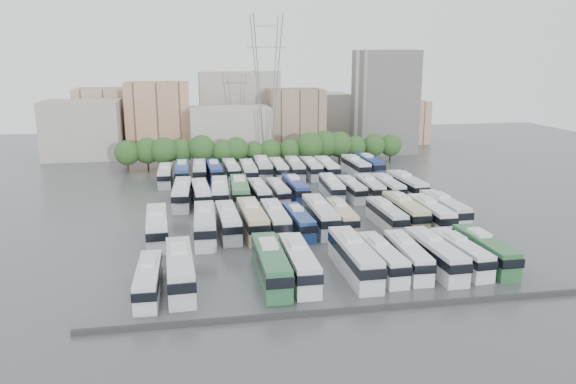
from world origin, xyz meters
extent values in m
plane|color=#424447|center=(0.00, 0.00, 0.00)|extent=(220.00, 220.00, 0.00)
cube|color=#2D2D30|center=(0.00, -33.00, 0.25)|extent=(56.00, 0.50, 0.50)
cylinder|color=black|center=(-29.81, 42.02, 1.13)|extent=(0.36, 0.36, 2.26)
sphere|color=#234C1E|center=(-29.81, 42.02, 4.20)|extent=(5.42, 5.42, 5.42)
cylinder|color=black|center=(-25.60, 42.75, 1.19)|extent=(0.36, 0.36, 2.37)
sphere|color=#234C1E|center=(-25.60, 42.75, 4.41)|extent=(5.69, 5.69, 5.69)
cylinder|color=black|center=(-21.95, 41.25, 1.22)|extent=(0.36, 0.36, 2.44)
sphere|color=#234C1E|center=(-21.95, 41.25, 4.53)|extent=(5.86, 5.86, 5.86)
cylinder|color=black|center=(-18.27, 42.83, 1.12)|extent=(0.36, 0.36, 2.23)
sphere|color=#234C1E|center=(-18.27, 42.83, 4.15)|extent=(5.36, 5.36, 5.36)
cylinder|color=black|center=(-13.82, 41.82, 1.25)|extent=(0.36, 0.36, 2.51)
sphere|color=#234C1E|center=(-13.82, 41.82, 4.66)|extent=(6.02, 6.02, 6.02)
cylinder|color=black|center=(-9.27, 41.32, 1.06)|extent=(0.36, 0.36, 2.12)
sphere|color=#234C1E|center=(-9.27, 41.32, 3.94)|extent=(5.09, 5.09, 5.09)
cylinder|color=black|center=(-6.23, 41.60, 1.16)|extent=(0.36, 0.36, 2.31)
sphere|color=#234C1E|center=(-6.23, 41.60, 4.29)|extent=(5.55, 5.55, 5.55)
cylinder|color=black|center=(-1.97, 42.19, 0.94)|extent=(0.36, 0.36, 1.88)
sphere|color=#234C1E|center=(-1.97, 42.19, 3.49)|extent=(4.51, 4.51, 4.51)
cylinder|color=black|center=(1.59, 41.90, 1.03)|extent=(0.36, 0.36, 2.05)
sphere|color=#234C1E|center=(1.59, 41.90, 3.81)|extent=(4.93, 4.93, 4.93)
cylinder|color=black|center=(5.99, 41.74, 1.03)|extent=(0.36, 0.36, 2.07)
sphere|color=#234C1E|center=(5.99, 41.74, 3.84)|extent=(4.96, 4.96, 4.96)
cylinder|color=black|center=(10.54, 41.17, 1.28)|extent=(0.36, 0.36, 2.56)
sphere|color=#234C1E|center=(10.54, 41.17, 4.76)|extent=(6.15, 6.15, 6.15)
cylinder|color=black|center=(14.50, 42.82, 1.29)|extent=(0.36, 0.36, 2.58)
sphere|color=#234C1E|center=(14.50, 42.82, 4.78)|extent=(6.18, 6.18, 6.18)
cylinder|color=black|center=(17.89, 42.52, 1.24)|extent=(0.36, 0.36, 2.48)
sphere|color=#234C1E|center=(17.89, 42.52, 4.61)|extent=(5.96, 5.96, 5.96)
cylinder|color=black|center=(21.69, 42.59, 1.07)|extent=(0.36, 0.36, 2.13)
sphere|color=#234C1E|center=(21.69, 42.59, 3.96)|extent=(5.11, 5.11, 5.11)
cylinder|color=black|center=(26.33, 42.84, 1.12)|extent=(0.36, 0.36, 2.23)
sphere|color=#234C1E|center=(26.33, 42.84, 4.15)|extent=(5.36, 5.36, 5.36)
cylinder|color=black|center=(30.39, 42.75, 1.07)|extent=(0.36, 0.36, 2.14)
sphere|color=#234C1E|center=(30.39, 42.75, 3.98)|extent=(5.14, 5.14, 5.14)
cube|color=#9E998E|center=(-42.00, 62.00, 7.00)|extent=(18.00, 14.00, 14.00)
cube|color=tan|center=(-24.00, 68.00, 9.00)|extent=(16.00, 12.00, 18.00)
cube|color=#ADA89E|center=(-6.00, 60.00, 6.00)|extent=(20.00, 14.00, 12.00)
cube|color=gray|center=(12.00, 66.00, 8.00)|extent=(14.00, 12.00, 16.00)
cube|color=gray|center=(-2.00, 80.00, 10.00)|extent=(22.00, 16.00, 20.00)
cube|color=tan|center=(-38.00, 78.00, 8.00)|extent=(16.00, 14.00, 16.00)
cube|color=#A39E93|center=(20.00, 78.00, 7.00)|extent=(18.00, 14.00, 14.00)
cube|color=tan|center=(44.00, 72.00, 6.00)|extent=(14.00, 12.00, 12.00)
cube|color=gray|center=(-14.00, 74.00, 5.00)|extent=(12.00, 10.00, 10.00)
cube|color=silver|center=(34.00, 58.00, 13.00)|extent=(14.00, 14.00, 26.00)
cylinder|color=slate|center=(0.00, 48.00, 17.00)|extent=(2.90, 2.91, 33.83)
cylinder|color=slate|center=(0.00, 52.00, 17.00)|extent=(2.90, 2.91, 33.83)
cylinder|color=slate|center=(4.00, 48.00, 17.00)|extent=(2.90, 2.91, 33.83)
cylinder|color=slate|center=(4.00, 52.00, 17.00)|extent=(2.90, 2.91, 33.83)
cube|color=slate|center=(2.00, 50.00, 31.28)|extent=(4.50, 0.30, 0.30)
cube|color=slate|center=(2.00, 50.00, 26.52)|extent=(9.00, 0.30, 0.30)
cube|color=slate|center=(2.00, 50.00, 21.08)|extent=(7.00, 0.30, 0.30)
cube|color=silver|center=(-21.50, -25.02, 1.55)|extent=(2.51, 10.98, 3.10)
cube|color=black|center=(-21.50, -25.16, 2.14)|extent=(2.62, 11.15, 0.91)
cube|color=silver|center=(-21.48, -23.66, 3.30)|extent=(1.60, 2.94, 0.40)
cube|color=silver|center=(-18.23, -23.40, 1.83)|extent=(3.27, 13.04, 3.67)
cube|color=black|center=(-18.22, -23.57, 2.53)|extent=(3.41, 13.24, 1.08)
cube|color=silver|center=(-18.29, -21.79, 3.90)|extent=(1.97, 3.52, 0.47)
cube|color=#2B6540|center=(-8.23, -23.86, 1.87)|extent=(2.88, 13.21, 3.74)
cube|color=black|center=(-8.23, -24.02, 2.58)|extent=(3.01, 13.41, 1.10)
cube|color=silver|center=(-8.22, -22.21, 3.98)|extent=(1.89, 3.53, 0.48)
cube|color=silver|center=(-4.99, -23.63, 1.76)|extent=(2.75, 12.48, 3.53)
cube|color=black|center=(-4.99, -23.79, 2.44)|extent=(2.88, 12.67, 1.04)
cube|color=silver|center=(-4.98, -22.08, 3.76)|extent=(1.79, 3.34, 0.46)
cube|color=silver|center=(1.64, -23.28, 1.88)|extent=(2.86, 13.30, 3.77)
cube|color=black|center=(1.64, -23.45, 2.60)|extent=(2.99, 13.50, 1.11)
cube|color=silver|center=(1.63, -21.62, 4.01)|extent=(1.89, 3.55, 0.49)
cube|color=silver|center=(4.99, -23.25, 1.60)|extent=(2.66, 11.37, 3.21)
cube|color=black|center=(4.99, -23.40, 2.22)|extent=(2.78, 11.54, 0.94)
cube|color=silver|center=(4.96, -21.84, 3.42)|extent=(1.67, 3.05, 0.42)
cube|color=white|center=(8.25, -23.06, 1.59)|extent=(2.91, 11.33, 3.18)
cube|color=black|center=(8.25, -23.20, 2.20)|extent=(3.03, 11.50, 0.94)
cube|color=silver|center=(8.32, -21.65, 3.39)|extent=(1.73, 3.07, 0.41)
cube|color=silver|center=(11.48, -23.57, 1.73)|extent=(2.90, 12.28, 3.46)
cube|color=black|center=(11.48, -23.72, 2.39)|extent=(3.03, 12.47, 1.02)
cube|color=silver|center=(11.44, -22.04, 3.69)|extent=(1.81, 3.30, 0.45)
cube|color=silver|center=(14.84, -23.29, 1.61)|extent=(2.99, 11.44, 3.21)
cube|color=black|center=(14.85, -23.44, 2.22)|extent=(3.12, 11.62, 0.94)
cube|color=silver|center=(14.77, -21.88, 3.42)|extent=(1.76, 3.10, 0.42)
cube|color=#2A6336|center=(18.04, -23.20, 1.69)|extent=(2.67, 11.96, 3.38)
cube|color=black|center=(18.04, -23.35, 2.34)|extent=(2.79, 12.14, 0.99)
cube|color=silver|center=(18.02, -21.70, 3.60)|extent=(1.73, 3.20, 0.44)
cube|color=white|center=(-21.43, -6.69, 1.81)|extent=(3.33, 12.88, 3.62)
cube|color=black|center=(-21.42, -6.85, 2.50)|extent=(3.47, 13.08, 1.06)
cube|color=silver|center=(-21.51, -5.10, 3.85)|extent=(1.97, 3.49, 0.47)
cube|color=silver|center=(-14.95, -6.99, 1.85)|extent=(3.09, 13.14, 3.70)
cube|color=black|center=(-14.96, -7.15, 2.56)|extent=(3.22, 13.34, 1.09)
cube|color=silver|center=(-14.91, -5.36, 3.94)|extent=(1.93, 3.53, 0.48)
cube|color=silver|center=(-11.63, -5.65, 1.72)|extent=(2.90, 12.17, 3.43)
cube|color=black|center=(-11.62, -5.80, 2.37)|extent=(3.03, 12.36, 1.01)
cube|color=silver|center=(-11.67, -4.13, 3.65)|extent=(1.80, 3.27, 0.44)
cube|color=#C4B187|center=(-8.21, -5.94, 1.87)|extent=(3.24, 13.29, 3.74)
cube|color=black|center=(-8.20, -6.10, 2.59)|extent=(3.37, 13.49, 1.10)
cube|color=silver|center=(-8.26, -4.29, 3.98)|extent=(1.98, 3.58, 0.48)
cube|color=silver|center=(-4.89, -5.81, 1.72)|extent=(2.70, 12.15, 3.44)
cube|color=black|center=(-4.89, -5.97, 2.37)|extent=(2.82, 12.33, 1.01)
cube|color=silver|center=(-4.91, -4.30, 3.66)|extent=(1.75, 3.25, 0.44)
cube|color=navy|center=(-1.69, -6.87, 1.56)|extent=(2.87, 11.15, 3.13)
cube|color=black|center=(-1.69, -7.00, 2.16)|extent=(2.99, 11.32, 0.92)
cube|color=silver|center=(-1.76, -5.49, 3.33)|extent=(1.70, 3.02, 0.41)
cube|color=silver|center=(1.83, -5.44, 1.85)|extent=(2.79, 13.04, 3.69)
cube|color=black|center=(1.83, -5.61, 2.55)|extent=(2.92, 13.24, 1.09)
cube|color=silver|center=(1.83, -3.81, 3.93)|extent=(1.85, 3.48, 0.48)
cube|color=#CBB88C|center=(5.05, -5.61, 1.59)|extent=(2.77, 11.31, 3.18)
cube|color=black|center=(5.04, -5.75, 2.20)|extent=(2.89, 11.49, 0.94)
cube|color=silver|center=(5.10, -4.20, 3.39)|extent=(1.69, 3.05, 0.41)
cube|color=silver|center=(11.63, -6.39, 1.62)|extent=(2.58, 11.50, 3.25)
cube|color=black|center=(11.63, -6.54, 2.25)|extent=(2.70, 11.67, 0.96)
cube|color=silver|center=(11.61, -4.96, 3.46)|extent=(1.66, 3.08, 0.42)
cube|color=#C4BA86|center=(14.89, -5.47, 1.81)|extent=(2.72, 12.78, 3.62)
cube|color=black|center=(14.89, -5.63, 2.50)|extent=(2.84, 12.97, 1.06)
cube|color=silver|center=(14.89, -3.87, 3.85)|extent=(1.81, 3.41, 0.47)
cube|color=white|center=(18.32, -7.05, 1.74)|extent=(2.75, 12.29, 3.47)
cube|color=black|center=(18.31, -7.21, 2.40)|extent=(2.87, 12.47, 1.02)
cube|color=silver|center=(18.33, -5.52, 3.70)|extent=(1.77, 3.29, 0.45)
cube|color=silver|center=(21.45, -5.01, 1.75)|extent=(2.93, 12.43, 3.51)
cube|color=black|center=(21.45, -5.17, 2.42)|extent=(3.06, 12.62, 1.03)
cube|color=silver|center=(21.41, -3.47, 3.73)|extent=(1.83, 3.34, 0.45)
cube|color=silver|center=(-18.11, 11.73, 1.79)|extent=(3.29, 12.77, 3.59)
cube|color=black|center=(-18.11, 11.57, 2.48)|extent=(3.42, 12.97, 1.05)
cube|color=silver|center=(-18.03, 13.31, 3.82)|extent=(1.95, 3.46, 0.46)
cube|color=silver|center=(-14.94, 11.33, 1.68)|extent=(3.10, 11.96, 3.36)
cube|color=black|center=(-14.93, 11.18, 2.32)|extent=(3.23, 12.15, 0.99)
cube|color=silver|center=(-15.01, 12.81, 3.58)|extent=(1.83, 3.24, 0.43)
cube|color=silver|center=(-11.71, 11.66, 1.77)|extent=(3.26, 12.58, 3.53)
cube|color=black|center=(-11.72, 11.50, 2.44)|extent=(3.39, 12.78, 1.04)
cube|color=silver|center=(-11.63, 13.22, 3.76)|extent=(1.93, 3.41, 0.46)
cube|color=#307141|center=(-8.38, 11.08, 1.88)|extent=(3.46, 13.40, 3.76)
cube|color=black|center=(-8.39, 10.91, 2.60)|extent=(3.60, 13.61, 1.11)
cube|color=silver|center=(-8.30, 12.73, 4.01)|extent=(2.05, 3.63, 0.49)
cube|color=silver|center=(-5.08, 10.91, 1.61)|extent=(2.92, 11.48, 3.23)
cube|color=black|center=(-5.07, 10.77, 2.23)|extent=(3.04, 11.66, 0.95)
cube|color=silver|center=(-5.14, 12.33, 3.43)|extent=(1.75, 3.10, 0.42)
cube|color=silver|center=(-1.66, 11.49, 1.52)|extent=(2.70, 10.82, 3.04)
cube|color=black|center=(-1.65, 11.36, 2.10)|extent=(2.82, 10.98, 0.89)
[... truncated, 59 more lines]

